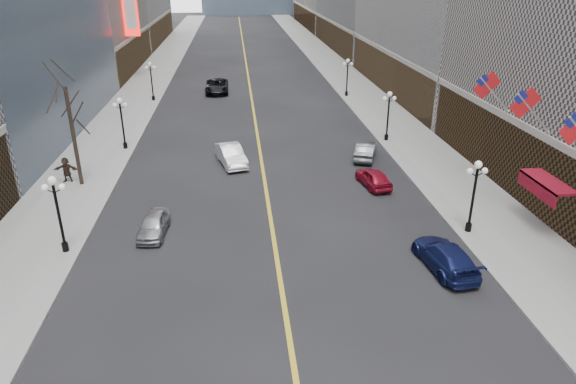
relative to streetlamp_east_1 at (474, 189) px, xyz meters
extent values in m
cube|color=gray|center=(2.20, 40.00, -2.83)|extent=(6.00, 230.00, 0.15)
cube|color=gray|center=(-25.80, 40.00, -2.83)|extent=(6.00, 230.00, 0.15)
cube|color=gold|center=(-11.80, 50.00, -2.89)|extent=(0.25, 200.00, 0.02)
cube|color=#4D3F33|center=(6.60, 38.00, -0.30)|extent=(2.80, 35.00, 5.00)
cube|color=#4D3F33|center=(6.60, 76.00, -0.30)|extent=(2.80, 39.00, 5.00)
cube|color=#4D3F33|center=(6.60, 119.00, -0.30)|extent=(2.80, 45.00, 5.00)
cube|color=#4D3F33|center=(-30.20, 57.00, -0.30)|extent=(2.80, 29.00, 5.00)
cube|color=#4D3F33|center=(-30.20, 91.00, -0.30)|extent=(2.80, 37.00, 5.00)
cylinder|color=black|center=(0.00, 0.00, -2.50)|extent=(0.36, 0.36, 0.50)
cylinder|color=black|center=(0.00, 0.00, -0.75)|extent=(0.16, 0.16, 4.00)
sphere|color=white|center=(0.00, 0.00, 1.55)|extent=(0.44, 0.44, 0.44)
sphere|color=white|center=(-0.45, 0.00, 1.15)|extent=(0.36, 0.36, 0.36)
sphere|color=white|center=(0.45, 0.00, 1.15)|extent=(0.36, 0.36, 0.36)
cylinder|color=black|center=(0.00, 18.00, -2.50)|extent=(0.36, 0.36, 0.50)
cylinder|color=black|center=(0.00, 18.00, -0.75)|extent=(0.16, 0.16, 4.00)
sphere|color=white|center=(0.00, 18.00, 1.55)|extent=(0.44, 0.44, 0.44)
sphere|color=white|center=(-0.45, 18.00, 1.15)|extent=(0.36, 0.36, 0.36)
sphere|color=white|center=(0.45, 18.00, 1.15)|extent=(0.36, 0.36, 0.36)
cylinder|color=black|center=(0.00, 36.00, -2.50)|extent=(0.36, 0.36, 0.50)
cylinder|color=black|center=(0.00, 36.00, -0.75)|extent=(0.16, 0.16, 4.00)
sphere|color=white|center=(0.00, 36.00, 1.55)|extent=(0.44, 0.44, 0.44)
sphere|color=white|center=(-0.45, 36.00, 1.15)|extent=(0.36, 0.36, 0.36)
sphere|color=white|center=(0.45, 36.00, 1.15)|extent=(0.36, 0.36, 0.36)
cylinder|color=black|center=(-23.60, 0.00, -2.50)|extent=(0.36, 0.36, 0.50)
cylinder|color=black|center=(-23.60, 0.00, -0.75)|extent=(0.16, 0.16, 4.00)
sphere|color=white|center=(-23.60, 0.00, 1.55)|extent=(0.44, 0.44, 0.44)
sphere|color=white|center=(-24.05, 0.00, 1.15)|extent=(0.36, 0.36, 0.36)
sphere|color=white|center=(-23.15, 0.00, 1.15)|extent=(0.36, 0.36, 0.36)
cylinder|color=black|center=(-23.60, 18.00, -2.50)|extent=(0.36, 0.36, 0.50)
cylinder|color=black|center=(-23.60, 18.00, -0.75)|extent=(0.16, 0.16, 4.00)
sphere|color=white|center=(-23.60, 18.00, 1.55)|extent=(0.44, 0.44, 0.44)
sphere|color=white|center=(-24.05, 18.00, 1.15)|extent=(0.36, 0.36, 0.36)
sphere|color=white|center=(-23.15, 18.00, 1.15)|extent=(0.36, 0.36, 0.36)
cylinder|color=black|center=(-23.60, 36.00, -2.50)|extent=(0.36, 0.36, 0.50)
cylinder|color=black|center=(-23.60, 36.00, -0.75)|extent=(0.16, 0.16, 4.00)
sphere|color=white|center=(-23.60, 36.00, 1.55)|extent=(0.44, 0.44, 0.44)
sphere|color=white|center=(-24.05, 36.00, 1.15)|extent=(0.36, 0.36, 0.36)
sphere|color=white|center=(-23.15, 36.00, 1.15)|extent=(0.36, 0.36, 0.36)
cube|color=navy|center=(3.00, -3.00, 4.90)|extent=(0.88, 0.06, 0.88)
cylinder|color=#B2B2B7|center=(4.00, 2.00, 3.90)|extent=(2.49, 0.12, 2.49)
cube|color=red|center=(3.35, 2.00, 4.55)|extent=(1.94, 0.04, 1.94)
cube|color=navy|center=(3.00, 2.00, 4.90)|extent=(0.88, 0.06, 0.88)
cylinder|color=#B2B2B7|center=(4.00, 7.00, 3.90)|extent=(2.49, 0.12, 2.49)
cube|color=red|center=(3.35, 7.00, 4.55)|extent=(1.94, 0.04, 1.94)
cube|color=navy|center=(3.00, 7.00, 4.90)|extent=(0.88, 0.06, 0.88)
cube|color=maroon|center=(4.50, 0.00, 0.30)|extent=(1.40, 4.00, 0.15)
cube|color=maroon|center=(3.85, 0.00, -0.10)|extent=(0.10, 4.00, 0.90)
cylinder|color=#2D231C|center=(-25.30, 10.00, 0.85)|extent=(0.28, 0.28, 7.20)
imported|color=#95979B|center=(-18.95, 1.79, -2.25)|extent=(1.79, 3.93, 1.31)
imported|color=silver|center=(-14.28, 13.40, -2.10)|extent=(2.83, 5.12, 1.60)
imported|color=black|center=(-16.08, 39.91, -2.04)|extent=(2.87, 6.18, 1.71)
imported|color=#151D51|center=(-2.95, -3.68, -2.18)|extent=(2.56, 5.16, 1.44)
imported|color=maroon|center=(-3.89, 7.75, -2.23)|extent=(2.22, 4.14, 1.34)
imported|color=#454A4C|center=(-3.02, 13.68, -2.18)|extent=(2.92, 4.64, 1.44)
imported|color=black|center=(-26.43, 10.59, -1.81)|extent=(1.79, 0.65, 1.89)
camera|label=1|loc=(-13.67, -26.31, 11.92)|focal=32.00mm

